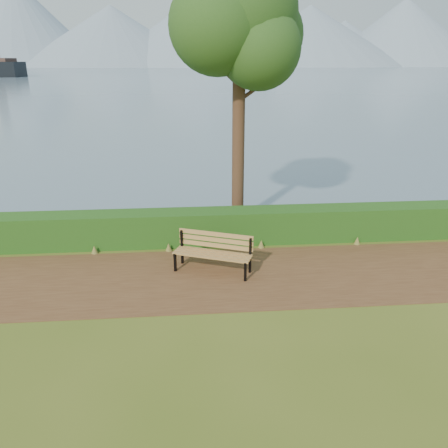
{
  "coord_description": "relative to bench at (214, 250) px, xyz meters",
  "views": [
    {
      "loc": [
        -0.49,
        -9.58,
        5.17
      ],
      "look_at": [
        0.43,
        1.2,
        1.1
      ],
      "focal_mm": 35.0,
      "sensor_mm": 36.0,
      "label": 1
    }
  ],
  "objects": [
    {
      "name": "ground",
      "position": [
        -0.12,
        -0.7,
        -0.58
      ],
      "size": [
        140.0,
        140.0,
        0.0
      ],
      "primitive_type": "plane",
      "color": "#485B1A",
      "rests_on": "ground"
    },
    {
      "name": "hedge",
      "position": [
        -0.12,
        1.9,
        -0.08
      ],
      "size": [
        32.0,
        0.85,
        1.0
      ],
      "primitive_type": "cube",
      "color": "#1B4413",
      "rests_on": "ground"
    },
    {
      "name": "tree",
      "position": [
        1.01,
        3.4,
        5.68
      ],
      "size": [
        4.05,
        3.67,
        8.42
      ],
      "rotation": [
        0.0,
        0.0,
        0.34
      ],
      "color": "#3A2218",
      "rests_on": "ground"
    },
    {
      "name": "water",
      "position": [
        -0.12,
        259.3,
        -0.58
      ],
      "size": [
        700.0,
        510.0,
        0.0
      ],
      "primitive_type": "cube",
      "color": "#4A6178",
      "rests_on": "ground"
    },
    {
      "name": "path",
      "position": [
        -0.12,
        -0.4,
        -0.58
      ],
      "size": [
        40.0,
        3.4,
        0.01
      ],
      "primitive_type": "cube",
      "color": "#51301B",
      "rests_on": "ground"
    },
    {
      "name": "mountains",
      "position": [
        -9.29,
        405.35,
        27.11
      ],
      "size": [
        585.0,
        190.0,
        70.0
      ],
      "color": "gray",
      "rests_on": "ground"
    },
    {
      "name": "bench",
      "position": [
        0.0,
        0.0,
        0.0
      ],
      "size": [
        2.08,
        1.28,
        1.01
      ],
      "rotation": [
        0.0,
        0.0,
        -0.38
      ],
      "color": "black",
      "rests_on": "ground"
    }
  ]
}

